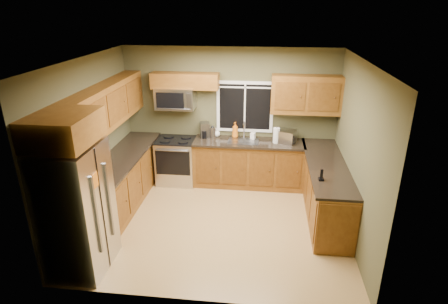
% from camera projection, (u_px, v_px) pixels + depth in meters
% --- Properties ---
extents(floor, '(4.20, 4.20, 0.00)m').
position_uv_depth(floor, '(219.00, 222.00, 6.33)').
color(floor, '#A47E48').
rests_on(floor, ground).
extents(ceiling, '(4.20, 4.20, 0.00)m').
position_uv_depth(ceiling, '(218.00, 60.00, 5.33)').
color(ceiling, white).
rests_on(ceiling, back_wall).
extents(back_wall, '(4.20, 0.00, 4.20)m').
position_uv_depth(back_wall, '(230.00, 116.00, 7.49)').
color(back_wall, '#4C4A2D').
rests_on(back_wall, ground).
extents(front_wall, '(4.20, 0.00, 4.20)m').
position_uv_depth(front_wall, '(198.00, 206.00, 4.17)').
color(front_wall, '#4C4A2D').
rests_on(front_wall, ground).
extents(left_wall, '(0.00, 3.60, 3.60)m').
position_uv_depth(left_wall, '(90.00, 143.00, 6.05)').
color(left_wall, '#4C4A2D').
rests_on(left_wall, ground).
extents(right_wall, '(0.00, 3.60, 3.60)m').
position_uv_depth(right_wall, '(357.00, 154.00, 5.61)').
color(right_wall, '#4C4A2D').
rests_on(right_wall, ground).
extents(window, '(1.12, 0.03, 1.02)m').
position_uv_depth(window, '(245.00, 107.00, 7.37)').
color(window, white).
rests_on(window, back_wall).
extents(base_cabinets_left, '(0.60, 2.65, 0.90)m').
position_uv_depth(base_cabinets_left, '(124.00, 181.00, 6.79)').
color(base_cabinets_left, brown).
rests_on(base_cabinets_left, ground).
extents(countertop_left, '(0.65, 2.65, 0.04)m').
position_uv_depth(countertop_left, '(123.00, 157.00, 6.62)').
color(countertop_left, black).
rests_on(countertop_left, base_cabinets_left).
extents(base_cabinets_back, '(2.17, 0.60, 0.90)m').
position_uv_depth(base_cabinets_back, '(249.00, 164.00, 7.51)').
color(base_cabinets_back, brown).
rests_on(base_cabinets_back, ground).
extents(countertop_back, '(2.17, 0.65, 0.04)m').
position_uv_depth(countertop_back, '(249.00, 142.00, 7.31)').
color(countertop_back, black).
rests_on(countertop_back, base_cabinets_back).
extents(base_cabinets_peninsula, '(0.60, 2.52, 0.90)m').
position_uv_depth(base_cabinets_peninsula, '(325.00, 190.00, 6.48)').
color(base_cabinets_peninsula, brown).
rests_on(base_cabinets_peninsula, ground).
extents(countertop_peninsula, '(0.65, 2.50, 0.04)m').
position_uv_depth(countertop_peninsula, '(327.00, 165.00, 6.31)').
color(countertop_peninsula, black).
rests_on(countertop_peninsula, base_cabinets_peninsula).
extents(upper_cabinets_left, '(0.33, 2.65, 0.72)m').
position_uv_depth(upper_cabinets_left, '(108.00, 105.00, 6.28)').
color(upper_cabinets_left, brown).
rests_on(upper_cabinets_left, left_wall).
extents(upper_cabinets_back_left, '(1.30, 0.33, 0.30)m').
position_uv_depth(upper_cabinets_back_left, '(185.00, 81.00, 7.16)').
color(upper_cabinets_back_left, brown).
rests_on(upper_cabinets_back_left, back_wall).
extents(upper_cabinets_back_right, '(1.30, 0.33, 0.72)m').
position_uv_depth(upper_cabinets_back_right, '(306.00, 95.00, 7.00)').
color(upper_cabinets_back_right, brown).
rests_on(upper_cabinets_back_right, back_wall).
extents(upper_cabinet_over_fridge, '(0.72, 0.90, 0.38)m').
position_uv_depth(upper_cabinet_over_fridge, '(63.00, 129.00, 4.56)').
color(upper_cabinet_over_fridge, brown).
rests_on(upper_cabinet_over_fridge, left_wall).
extents(refrigerator, '(0.74, 0.90, 1.80)m').
position_uv_depth(refrigerator, '(77.00, 209.00, 4.98)').
color(refrigerator, '#B7B7BC').
rests_on(refrigerator, ground).
extents(range, '(0.76, 0.69, 0.94)m').
position_uv_depth(range, '(177.00, 160.00, 7.63)').
color(range, '#B7B7BC').
rests_on(range, ground).
extents(microwave, '(0.76, 0.41, 0.42)m').
position_uv_depth(microwave, '(175.00, 98.00, 7.28)').
color(microwave, '#B7B7BC').
rests_on(microwave, back_wall).
extents(sink, '(0.60, 0.42, 0.36)m').
position_uv_depth(sink, '(243.00, 140.00, 7.33)').
color(sink, slate).
rests_on(sink, countertop_back).
extents(toaster_oven, '(0.48, 0.43, 0.25)m').
position_uv_depth(toaster_oven, '(285.00, 136.00, 7.22)').
color(toaster_oven, '#B7B7BC').
rests_on(toaster_oven, countertop_back).
extents(coffee_maker, '(0.23, 0.28, 0.30)m').
position_uv_depth(coffee_maker, '(205.00, 130.00, 7.50)').
color(coffee_maker, slate).
rests_on(coffee_maker, countertop_back).
extents(kettle, '(0.15, 0.15, 0.25)m').
position_uv_depth(kettle, '(212.00, 132.00, 7.50)').
color(kettle, '#B7B7BC').
rests_on(kettle, countertop_back).
extents(paper_towel_roll, '(0.17, 0.17, 0.33)m').
position_uv_depth(paper_towel_roll, '(276.00, 135.00, 7.19)').
color(paper_towel_roll, white).
rests_on(paper_towel_roll, countertop_back).
extents(soap_bottle_a, '(0.16, 0.16, 0.31)m').
position_uv_depth(soap_bottle_a, '(235.00, 130.00, 7.48)').
color(soap_bottle_a, orange).
rests_on(soap_bottle_a, countertop_back).
extents(soap_bottle_b, '(0.11, 0.11, 0.19)m').
position_uv_depth(soap_bottle_b, '(253.00, 134.00, 7.41)').
color(soap_bottle_b, white).
rests_on(soap_bottle_b, countertop_back).
extents(soap_bottle_c, '(0.15, 0.15, 0.17)m').
position_uv_depth(soap_bottle_c, '(217.00, 133.00, 7.55)').
color(soap_bottle_c, white).
rests_on(soap_bottle_c, countertop_back).
extents(cordless_phone, '(0.09, 0.09, 0.18)m').
position_uv_depth(cordless_phone, '(321.00, 177.00, 5.69)').
color(cordless_phone, black).
rests_on(cordless_phone, countertop_peninsula).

